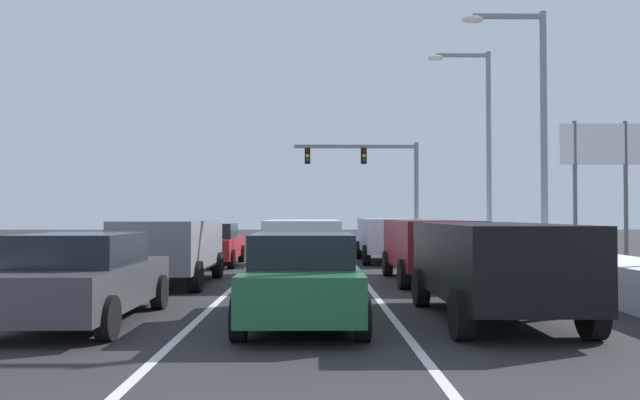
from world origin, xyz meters
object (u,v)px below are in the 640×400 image
(sedan_navy_center_lane_third, at_px, (307,243))
(roadside_sign_right, at_px, (600,159))
(traffic_light_gantry, at_px, (378,170))
(street_lamp_right_mid, at_px, (532,116))
(suv_white_center_lane_second, at_px, (303,244))
(suv_silver_right_lane_third, at_px, (387,236))
(sedan_red_left_lane_third, at_px, (212,244))
(sedan_green_center_lane_nearest, at_px, (302,278))
(suv_maroon_right_lane_second, at_px, (430,244))
(suv_black_right_lane_nearest, at_px, (493,262))
(suv_gray_left_lane_second, at_px, (171,246))
(street_lamp_right_far, at_px, (481,135))
(sedan_charcoal_left_lane_nearest, at_px, (84,278))

(sedan_navy_center_lane_third, bearing_deg, roadside_sign_right, 5.96)
(traffic_light_gantry, bearing_deg, street_lamp_right_mid, -81.39)
(suv_white_center_lane_second, bearing_deg, suv_silver_right_lane_third, 64.87)
(sedan_red_left_lane_third, bearing_deg, roadside_sign_right, 6.58)
(sedan_green_center_lane_nearest, relative_size, sedan_red_left_lane_third, 1.00)
(sedan_green_center_lane_nearest, bearing_deg, suv_maroon_right_lane_second, 62.56)
(suv_black_right_lane_nearest, distance_m, sedan_green_center_lane_nearest, 3.30)
(sedan_navy_center_lane_third, distance_m, suv_gray_left_lane_second, 7.62)
(suv_black_right_lane_nearest, relative_size, street_lamp_right_far, 0.57)
(suv_silver_right_lane_third, bearing_deg, street_lamp_right_mid, -52.12)
(sedan_red_left_lane_third, xyz_separation_m, street_lamp_right_mid, (10.43, -3.47, 4.11))
(sedan_navy_center_lane_third, xyz_separation_m, sedan_red_left_lane_third, (-3.42, -0.52, 0.00))
(street_lamp_right_far, distance_m, roadside_sign_right, 4.69)
(suv_gray_left_lane_second, distance_m, roadside_sign_right, 17.24)
(sedan_charcoal_left_lane_nearest, bearing_deg, suv_silver_right_lane_third, 63.79)
(suv_silver_right_lane_third, distance_m, street_lamp_right_far, 6.09)
(suv_white_center_lane_second, relative_size, sedan_navy_center_lane_third, 1.09)
(suv_maroon_right_lane_second, distance_m, street_lamp_right_mid, 5.75)
(suv_white_center_lane_second, height_order, suv_gray_left_lane_second, same)
(sedan_red_left_lane_third, bearing_deg, street_lamp_right_far, 17.32)
(suv_black_right_lane_nearest, height_order, street_lamp_right_far, street_lamp_right_far)
(suv_maroon_right_lane_second, relative_size, suv_gray_left_lane_second, 1.00)
(roadside_sign_right, bearing_deg, suv_maroon_right_lane_second, -137.38)
(traffic_light_gantry, relative_size, street_lamp_right_far, 0.87)
(sedan_charcoal_left_lane_nearest, bearing_deg, sedan_navy_center_lane_third, 73.96)
(sedan_green_center_lane_nearest, bearing_deg, suv_white_center_lane_second, 90.75)
(sedan_navy_center_lane_third, relative_size, sedan_charcoal_left_lane_nearest, 1.00)
(suv_black_right_lane_nearest, relative_size, sedan_charcoal_left_lane_nearest, 1.09)
(suv_black_right_lane_nearest, bearing_deg, street_lamp_right_far, 75.67)
(suv_silver_right_lane_third, xyz_separation_m, suv_white_center_lane_second, (-3.17, -6.76, 0.00))
(suv_maroon_right_lane_second, height_order, sedan_charcoal_left_lane_nearest, suv_maroon_right_lane_second)
(suv_black_right_lane_nearest, height_order, sedan_navy_center_lane_third, suv_black_right_lane_nearest)
(sedan_red_left_lane_third, distance_m, street_lamp_right_far, 11.98)
(suv_black_right_lane_nearest, xyz_separation_m, sedan_navy_center_lane_third, (-3.32, 12.53, -0.25))
(suv_silver_right_lane_third, xyz_separation_m, sedan_red_left_lane_third, (-6.52, -1.55, -0.25))
(sedan_charcoal_left_lane_nearest, bearing_deg, sedan_green_center_lane_nearest, -0.76)
(sedan_charcoal_left_lane_nearest, bearing_deg, suv_gray_left_lane_second, 88.47)
(suv_silver_right_lane_third, xyz_separation_m, sedan_navy_center_lane_third, (-3.11, -1.03, -0.25))
(sedan_green_center_lane_nearest, distance_m, sedan_charcoal_left_lane_nearest, 3.68)
(suv_maroon_right_lane_second, bearing_deg, suv_black_right_lane_nearest, -90.76)
(suv_white_center_lane_second, relative_size, traffic_light_gantry, 0.65)
(suv_white_center_lane_second, height_order, street_lamp_right_far, street_lamp_right_far)
(suv_silver_right_lane_third, relative_size, traffic_light_gantry, 0.65)
(sedan_navy_center_lane_third, height_order, street_lamp_right_far, street_lamp_right_far)
(suv_silver_right_lane_third, distance_m, street_lamp_right_mid, 7.44)
(suv_maroon_right_lane_second, height_order, sedan_navy_center_lane_third, suv_maroon_right_lane_second)
(suv_black_right_lane_nearest, xyz_separation_m, sedan_charcoal_left_lane_nearest, (-6.96, -0.17, -0.25))
(traffic_light_gantry, bearing_deg, sedan_charcoal_left_lane_nearest, -105.98)
(suv_maroon_right_lane_second, bearing_deg, sedan_red_left_lane_third, 139.94)
(traffic_light_gantry, relative_size, roadside_sign_right, 1.37)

